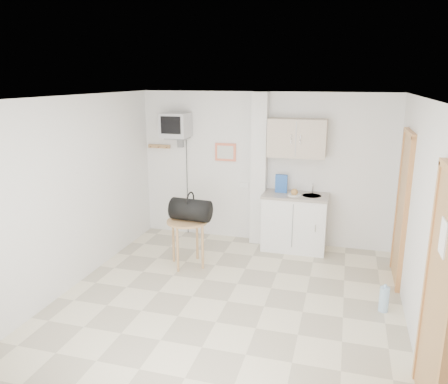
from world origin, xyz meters
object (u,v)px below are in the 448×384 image
(duffel_bag, at_px, (191,210))
(water_bottle, at_px, (384,299))
(round_table, at_px, (187,227))
(crt_television, at_px, (176,126))

(duffel_bag, distance_m, water_bottle, 2.84)
(round_table, height_order, water_bottle, round_table)
(water_bottle, bearing_deg, duffel_bag, 166.48)
(duffel_bag, bearing_deg, crt_television, 125.14)
(crt_television, distance_m, duffel_bag, 1.66)
(crt_television, height_order, duffel_bag, crt_television)
(crt_television, distance_m, round_table, 1.84)
(duffel_bag, relative_size, water_bottle, 1.74)
(water_bottle, bearing_deg, round_table, 167.26)
(crt_television, relative_size, water_bottle, 6.23)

